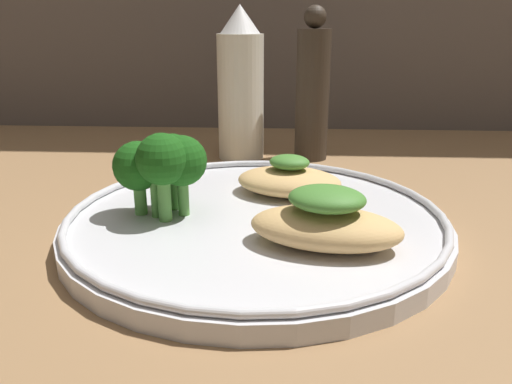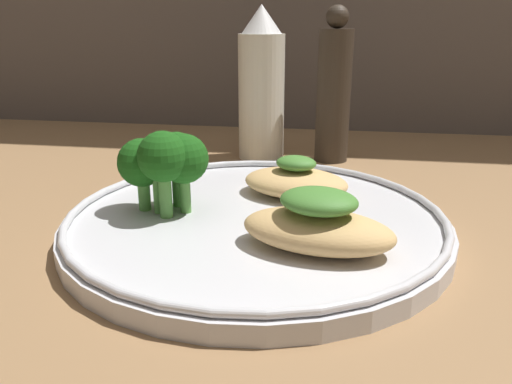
{
  "view_description": "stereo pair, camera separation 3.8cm",
  "coord_description": "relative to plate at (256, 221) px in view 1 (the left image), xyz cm",
  "views": [
    {
      "loc": [
        2.02,
        -36.31,
        15.89
      ],
      "look_at": [
        0.0,
        0.0,
        3.4
      ],
      "focal_mm": 35.0,
      "sensor_mm": 36.0,
      "label": 1
    },
    {
      "loc": [
        5.83,
        -35.9,
        15.89
      ],
      "look_at": [
        0.0,
        0.0,
        3.4
      ],
      "focal_mm": 35.0,
      "sensor_mm": 36.0,
      "label": 2
    }
  ],
  "objects": [
    {
      "name": "pepper_grinder",
      "position": [
        5.37,
        23.05,
        7.13
      ],
      "size": [
        3.91,
        3.91,
        17.62
      ],
      "color": "#382D23",
      "rests_on": "ground_plane"
    },
    {
      "name": "broccoli_bunch",
      "position": [
        -7.23,
        -0.08,
        4.65
      ],
      "size": [
        7.3,
        6.02,
        6.81
      ],
      "color": "#569942",
      "rests_on": "plate"
    },
    {
      "name": "plate",
      "position": [
        0.0,
        0.0,
        0.0
      ],
      "size": [
        29.8,
        29.8,
        2.0
      ],
      "color": "silver",
      "rests_on": "ground_plane"
    },
    {
      "name": "sauce_bottle",
      "position": [
        -3.1,
        23.05,
        7.49
      ],
      "size": [
        5.44,
        5.44,
        17.72
      ],
      "color": "silver",
      "rests_on": "ground_plane"
    },
    {
      "name": "grilled_meat_front",
      "position": [
        4.99,
        -5.12,
        2.09
      ],
      "size": [
        11.17,
        7.44,
        4.19
      ],
      "color": "tan",
      "rests_on": "plate"
    },
    {
      "name": "grilled_meat_middle",
      "position": [
        2.61,
        5.58,
        1.69
      ],
      "size": [
        10.23,
        7.98,
        3.52
      ],
      "color": "tan",
      "rests_on": "plate"
    },
    {
      "name": "ground_plane",
      "position": [
        0.0,
        0.0,
        -1.49
      ],
      "size": [
        180.0,
        180.0,
        1.0
      ],
      "primitive_type": "cube",
      "color": "#936D47"
    }
  ]
}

